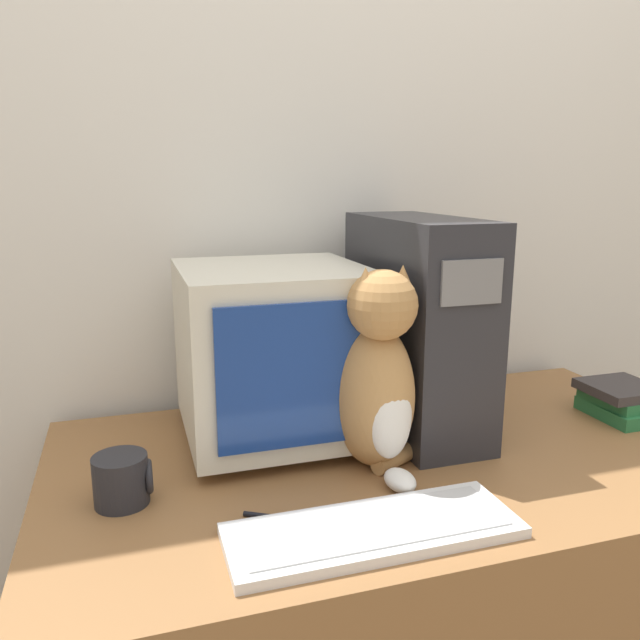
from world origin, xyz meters
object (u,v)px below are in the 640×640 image
computer_tower (416,324)px  pen (286,519)px  keyboard (373,530)px  crt_monitor (274,351)px  mug (122,480)px  book_stack (622,400)px  cat (375,381)px

computer_tower → pen: computer_tower is taller
computer_tower → keyboard: 0.53m
crt_monitor → pen: bearing=-100.5°
mug → computer_tower: bearing=15.5°
computer_tower → mug: (-0.64, -0.18, -0.19)m
keyboard → book_stack: book_stack is taller
crt_monitor → mug: size_ratio=4.00×
computer_tower → pen: size_ratio=3.60×
pen → cat: bearing=34.3°
mug → crt_monitor: bearing=32.1°
mug → pen: bearing=-29.2°
crt_monitor → mug: bearing=-147.9°
keyboard → pen: (-0.12, 0.08, -0.01)m
computer_tower → mug: 0.69m
computer_tower → keyboard: computer_tower is taller
keyboard → book_stack: 0.81m
mug → cat: bearing=0.7°
crt_monitor → pen: 0.40m
keyboard → pen: 0.15m
book_stack → mug: bearing=-176.4°
cat → pen: cat is taller
computer_tower → crt_monitor: bearing=175.9°
cat → mug: 0.49m
computer_tower → cat: (-0.17, -0.17, -0.06)m
computer_tower → cat: bearing=-134.4°
computer_tower → mug: bearing=-164.5°
computer_tower → book_stack: size_ratio=2.75×
crt_monitor → computer_tower: size_ratio=0.85×
crt_monitor → mug: (-0.32, -0.20, -0.15)m
crt_monitor → book_stack: size_ratio=2.34×
cat → keyboard: bearing=-117.3°
crt_monitor → cat: bearing=-51.6°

